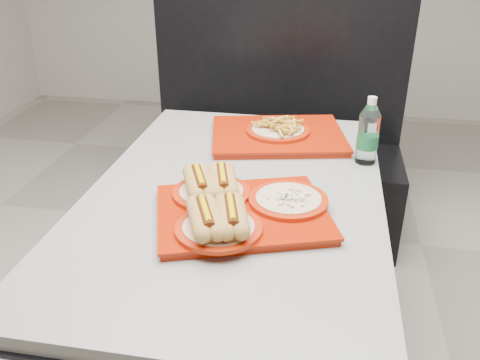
% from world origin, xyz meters
% --- Properties ---
extents(diner_table, '(0.92, 1.42, 0.75)m').
position_xyz_m(diner_table, '(0.00, 0.00, 0.58)').
color(diner_table, black).
rests_on(diner_table, ground).
extents(booth_bench, '(1.30, 0.57, 1.35)m').
position_xyz_m(booth_bench, '(0.00, 1.09, 0.40)').
color(booth_bench, black).
rests_on(booth_bench, ground).
extents(tray_near, '(0.56, 0.50, 0.10)m').
position_xyz_m(tray_near, '(0.03, -0.16, 0.79)').
color(tray_near, '#941904').
rests_on(tray_near, diner_table).
extents(tray_far, '(0.57, 0.48, 0.10)m').
position_xyz_m(tray_far, '(0.08, 0.44, 0.78)').
color(tray_far, '#941904').
rests_on(tray_far, diner_table).
extents(water_bottle, '(0.07, 0.07, 0.23)m').
position_xyz_m(water_bottle, '(0.40, 0.29, 0.85)').
color(water_bottle, silver).
rests_on(water_bottle, diner_table).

